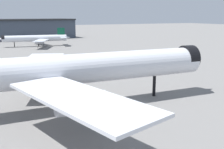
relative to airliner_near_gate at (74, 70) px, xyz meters
name	(u,v)px	position (x,y,z in m)	size (l,w,h in m)	color
ground	(65,107)	(-1.90, 0.96, -7.84)	(900.00, 900.00, 0.00)	slate
airliner_near_gate	(74,70)	(0.00, 0.00, 0.00)	(66.02, 60.23, 17.81)	silver
airliner_far_taxiway	(36,38)	(14.77, 115.08, -2.98)	(42.31, 38.31, 11.05)	silver
baggage_cart_trailing	(140,68)	(31.56, 24.28, -6.87)	(2.73, 2.86, 1.82)	black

